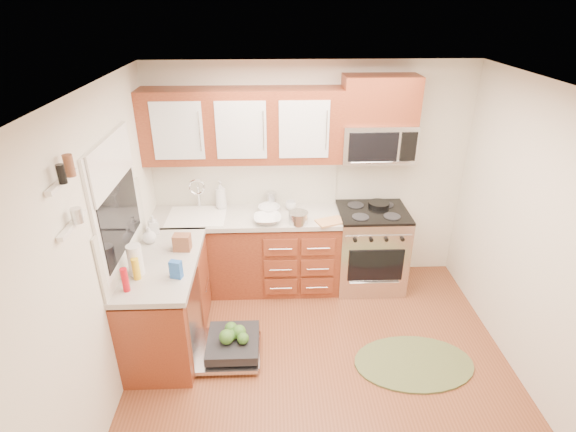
{
  "coord_description": "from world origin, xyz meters",
  "views": [
    {
      "loc": [
        -0.43,
        -2.97,
        3.08
      ],
      "look_at": [
        -0.28,
        0.85,
        1.19
      ],
      "focal_mm": 28.0,
      "sensor_mm": 36.0,
      "label": 1
    }
  ],
  "objects_px": {
    "bowl_a": "(267,219)",
    "bowl_b": "(269,209)",
    "upper_cabinets": "(242,126)",
    "range": "(370,248)",
    "dishwasher": "(229,346)",
    "cup": "(291,206)",
    "stock_pot": "(298,218)",
    "skillet": "(379,204)",
    "cutting_board": "(330,222)",
    "paper_towel_roll": "(135,260)",
    "rug": "(414,363)",
    "sink": "(198,227)",
    "microwave": "(377,141)"
  },
  "relations": [
    {
      "from": "microwave",
      "to": "paper_towel_roll",
      "type": "distance_m",
      "value": 2.67
    },
    {
      "from": "stock_pot",
      "to": "paper_towel_roll",
      "type": "distance_m",
      "value": 1.7
    },
    {
      "from": "upper_cabinets",
      "to": "bowl_a",
      "type": "xyz_separation_m",
      "value": [
        0.24,
        -0.32,
        -0.91
      ]
    },
    {
      "from": "stock_pot",
      "to": "bowl_a",
      "type": "xyz_separation_m",
      "value": [
        -0.32,
        0.03,
        -0.03
      ]
    },
    {
      "from": "sink",
      "to": "rug",
      "type": "xyz_separation_m",
      "value": [
        2.11,
        -1.31,
        -0.79
      ]
    },
    {
      "from": "skillet",
      "to": "bowl_a",
      "type": "bearing_deg",
      "value": -166.35
    },
    {
      "from": "skillet",
      "to": "cutting_board",
      "type": "height_order",
      "value": "skillet"
    },
    {
      "from": "range",
      "to": "cup",
      "type": "xyz_separation_m",
      "value": [
        -0.9,
        0.12,
        0.5
      ]
    },
    {
      "from": "bowl_b",
      "to": "range",
      "type": "bearing_deg",
      "value": -2.78
    },
    {
      "from": "dishwasher",
      "to": "bowl_a",
      "type": "relative_size",
      "value": 2.41
    },
    {
      "from": "microwave",
      "to": "bowl_a",
      "type": "bearing_deg",
      "value": -165.54
    },
    {
      "from": "upper_cabinets",
      "to": "sink",
      "type": "distance_m",
      "value": 1.21
    },
    {
      "from": "range",
      "to": "bowl_a",
      "type": "bearing_deg",
      "value": -171.2
    },
    {
      "from": "rug",
      "to": "microwave",
      "type": "bearing_deg",
      "value": 97.08
    },
    {
      "from": "skillet",
      "to": "rug",
      "type": "bearing_deg",
      "value": -86.31
    },
    {
      "from": "skillet",
      "to": "cup",
      "type": "relative_size",
      "value": 1.92
    },
    {
      "from": "range",
      "to": "stock_pot",
      "type": "height_order",
      "value": "stock_pot"
    },
    {
      "from": "microwave",
      "to": "cup",
      "type": "distance_m",
      "value": 1.16
    },
    {
      "from": "cup",
      "to": "sink",
      "type": "bearing_deg",
      "value": -172.53
    },
    {
      "from": "bowl_a",
      "to": "upper_cabinets",
      "type": "bearing_deg",
      "value": 126.67
    },
    {
      "from": "cutting_board",
      "to": "bowl_a",
      "type": "bearing_deg",
      "value": 177.41
    },
    {
      "from": "range",
      "to": "dishwasher",
      "type": "height_order",
      "value": "range"
    },
    {
      "from": "microwave",
      "to": "rug",
      "type": "relative_size",
      "value": 0.69
    },
    {
      "from": "stock_pot",
      "to": "bowl_b",
      "type": "distance_m",
      "value": 0.41
    },
    {
      "from": "upper_cabinets",
      "to": "skillet",
      "type": "xyz_separation_m",
      "value": [
        1.49,
        -0.02,
        -0.9
      ]
    },
    {
      "from": "paper_towel_roll",
      "to": "rug",
      "type": "bearing_deg",
      "value": -5.0
    },
    {
      "from": "bowl_a",
      "to": "cup",
      "type": "bearing_deg",
      "value": 49.49
    },
    {
      "from": "cup",
      "to": "cutting_board",
      "type": "bearing_deg",
      "value": -39.75
    },
    {
      "from": "dishwasher",
      "to": "bowl_b",
      "type": "xyz_separation_m",
      "value": [
        0.4,
        1.19,
        0.86
      ]
    },
    {
      "from": "skillet",
      "to": "paper_towel_roll",
      "type": "bearing_deg",
      "value": -152.57
    },
    {
      "from": "sink",
      "to": "cutting_board",
      "type": "height_order",
      "value": "cutting_board"
    },
    {
      "from": "upper_cabinets",
      "to": "dishwasher",
      "type": "distance_m",
      "value": 2.19
    },
    {
      "from": "stock_pot",
      "to": "cup",
      "type": "relative_size",
      "value": 1.68
    },
    {
      "from": "skillet",
      "to": "sink",
      "type": "bearing_deg",
      "value": -176.22
    },
    {
      "from": "cutting_board",
      "to": "paper_towel_roll",
      "type": "bearing_deg",
      "value": -153.31
    },
    {
      "from": "bowl_a",
      "to": "bowl_b",
      "type": "relative_size",
      "value": 1.18
    },
    {
      "from": "skillet",
      "to": "bowl_a",
      "type": "height_order",
      "value": "bowl_a"
    },
    {
      "from": "dishwasher",
      "to": "cup",
      "type": "xyz_separation_m",
      "value": [
        0.64,
        1.25,
        0.87
      ]
    },
    {
      "from": "sink",
      "to": "paper_towel_roll",
      "type": "relative_size",
      "value": 2.27
    },
    {
      "from": "dishwasher",
      "to": "rug",
      "type": "distance_m",
      "value": 1.73
    },
    {
      "from": "upper_cabinets",
      "to": "cutting_board",
      "type": "bearing_deg",
      "value": -21.42
    },
    {
      "from": "sink",
      "to": "stock_pot",
      "type": "relative_size",
      "value": 3.01
    },
    {
      "from": "stock_pot",
      "to": "rug",
      "type": "bearing_deg",
      "value": -47.49
    },
    {
      "from": "bowl_a",
      "to": "bowl_b",
      "type": "bearing_deg",
      "value": 85.63
    },
    {
      "from": "sink",
      "to": "stock_pot",
      "type": "distance_m",
      "value": 1.12
    },
    {
      "from": "stock_pot",
      "to": "cup",
      "type": "height_order",
      "value": "stock_pot"
    },
    {
      "from": "bowl_b",
      "to": "cup",
      "type": "distance_m",
      "value": 0.25
    },
    {
      "from": "upper_cabinets",
      "to": "sink",
      "type": "height_order",
      "value": "upper_cabinets"
    },
    {
      "from": "cutting_board",
      "to": "cup",
      "type": "height_order",
      "value": "cup"
    },
    {
      "from": "range",
      "to": "bowl_a",
      "type": "distance_m",
      "value": 1.27
    }
  ]
}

